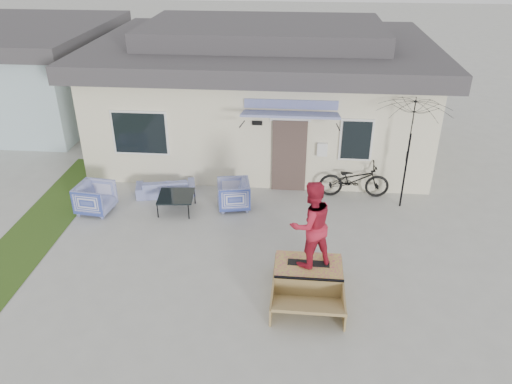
# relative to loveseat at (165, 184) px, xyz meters

# --- Properties ---
(ground) EXTENTS (90.00, 90.00, 0.00)m
(ground) POSITION_rel_loveseat_xyz_m (2.44, -3.88, -0.32)
(ground) COLOR #A2A29B
(ground) RESTS_ON ground
(grass_strip) EXTENTS (1.40, 8.00, 0.01)m
(grass_strip) POSITION_rel_loveseat_xyz_m (-2.76, -1.88, -0.32)
(grass_strip) COLOR #2A4617
(grass_strip) RESTS_ON ground
(house) EXTENTS (10.80, 8.49, 4.10)m
(house) POSITION_rel_loveseat_xyz_m (2.44, 4.11, 1.62)
(house) COLOR beige
(house) RESTS_ON ground
(loveseat) EXTENTS (1.71, 0.85, 0.64)m
(loveseat) POSITION_rel_loveseat_xyz_m (0.00, 0.00, 0.00)
(loveseat) COLOR #253897
(loveseat) RESTS_ON ground
(armchair_left) EXTENTS (0.90, 0.94, 0.88)m
(armchair_left) POSITION_rel_loveseat_xyz_m (-1.60, -1.10, 0.12)
(armchair_left) COLOR #253897
(armchair_left) RESTS_ON ground
(armchair_right) EXTENTS (0.92, 0.96, 0.85)m
(armchair_right) POSITION_rel_loveseat_xyz_m (2.00, -0.57, 0.11)
(armchair_right) COLOR #253897
(armchair_right) RESTS_ON ground
(coffee_table) EXTENTS (1.00, 1.00, 0.45)m
(coffee_table) POSITION_rel_loveseat_xyz_m (0.51, -0.87, -0.09)
(coffee_table) COLOR black
(coffee_table) RESTS_ON ground
(bicycle) EXTENTS (1.96, 0.74, 1.24)m
(bicycle) POSITION_rel_loveseat_xyz_m (5.26, 0.36, 0.30)
(bicycle) COLOR black
(bicycle) RESTS_ON ground
(patio_umbrella) EXTENTS (2.09, 1.96, 2.20)m
(patio_umbrella) POSITION_rel_loveseat_xyz_m (6.50, -0.11, 1.43)
(patio_umbrella) COLOR black
(patio_umbrella) RESTS_ON ground
(skate_ramp) EXTENTS (1.42, 1.89, 0.47)m
(skate_ramp) POSITION_rel_loveseat_xyz_m (3.98, -3.67, -0.09)
(skate_ramp) COLOR olive
(skate_ramp) RESTS_ON ground
(skateboard) EXTENTS (0.88, 0.25, 0.05)m
(skateboard) POSITION_rel_loveseat_xyz_m (3.98, -3.62, 0.17)
(skateboard) COLOR black
(skateboard) RESTS_ON skate_ramp
(skater) EXTENTS (1.15, 1.07, 1.89)m
(skater) POSITION_rel_loveseat_xyz_m (3.98, -3.62, 1.15)
(skater) COLOR #B01D32
(skater) RESTS_ON skateboard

